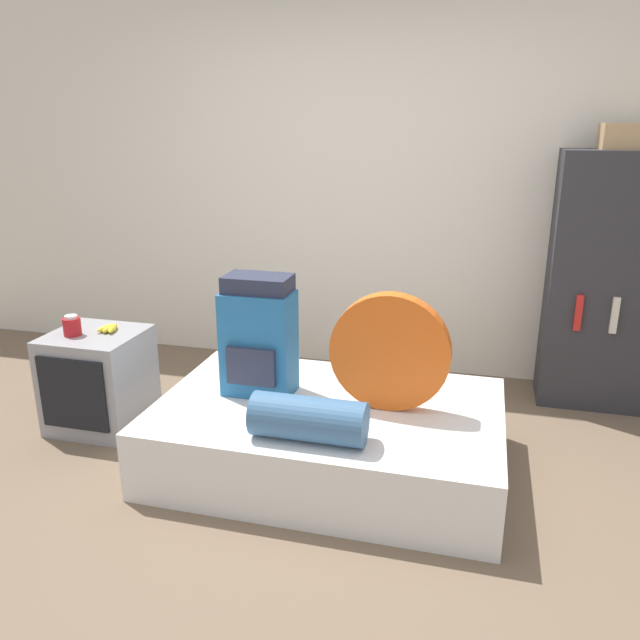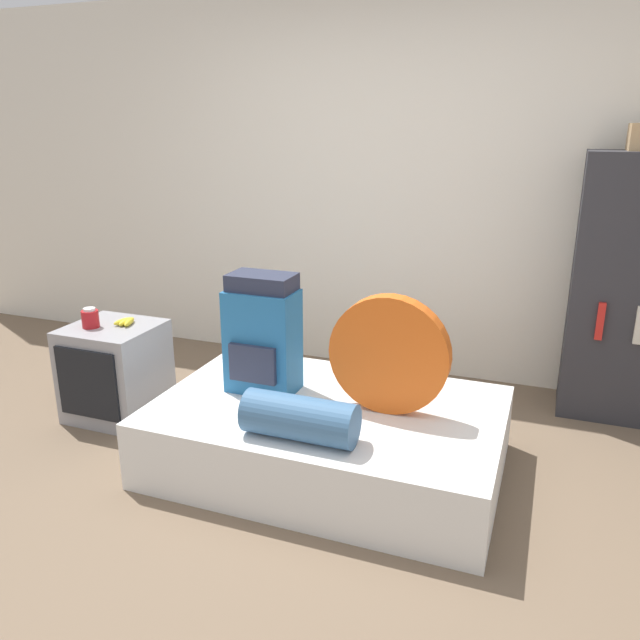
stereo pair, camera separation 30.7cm
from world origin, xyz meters
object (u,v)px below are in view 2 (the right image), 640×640
Objects in this scene: sleeping_roll at (300,418)px; canister at (90,318)px; television at (115,371)px; tent_bag at (389,355)px; bookshelf at (640,291)px; backpack at (262,335)px.

canister is (-1.52, 0.44, 0.17)m from sleeping_roll.
sleeping_roll is 1.52m from television.
tent_bag is 0.38× the size of bookshelf.
bookshelf is at bearing 20.82° from television.
television reaches higher than sleeping_roll.
backpack is at bearing -0.05° from canister.
sleeping_roll is at bearing -48.10° from backpack.
backpack is 0.69m from tent_bag.
sleeping_roll is 1.59m from canister.
sleeping_roll is 0.91× the size of television.
sleeping_roll is 2.22m from bookshelf.
sleeping_roll is at bearing -19.19° from television.
canister is at bearing -158.85° from bookshelf.
bookshelf is (1.19, 1.18, 0.14)m from tent_bag.
television is 3.16m from bookshelf.
television is at bearing 177.64° from tent_bag.
sleeping_roll is (0.39, -0.44, -0.21)m from backpack.
backpack is 5.39× the size of canister.
television is at bearing 30.64° from canister.
canister is at bearing -149.36° from television.
tent_bag is 1.82m from canister.
tent_bag is 5.05× the size of canister.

